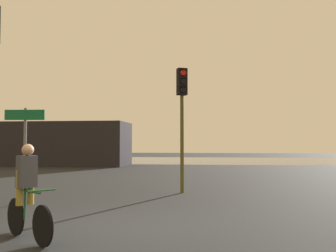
% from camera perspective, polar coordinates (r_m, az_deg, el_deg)
% --- Properties ---
extents(ground_plane, '(120.00, 120.00, 0.00)m').
position_cam_1_polar(ground_plane, '(7.46, -8.48, -15.25)').
color(ground_plane, black).
extents(water_strip, '(80.00, 16.00, 0.01)m').
position_cam_1_polar(water_strip, '(37.25, 3.62, -5.22)').
color(water_strip, slate).
rests_on(water_strip, ground).
extents(distant_building, '(11.14, 4.00, 3.23)m').
position_cam_1_polar(distant_building, '(29.61, -16.95, -2.63)').
color(distant_building, black).
rests_on(distant_building, ground).
extents(traffic_light_center, '(0.39, 0.41, 4.15)m').
position_cam_1_polar(traffic_light_center, '(12.52, 2.15, 3.13)').
color(traffic_light_center, '#4C4719').
rests_on(traffic_light_center, ground).
extents(direction_sign_post, '(1.10, 0.16, 2.60)m').
position_cam_1_polar(direction_sign_post, '(10.91, -21.00, -2.16)').
color(direction_sign_post, slate).
rests_on(direction_sign_post, ground).
extents(cyclist, '(1.34, 1.12, 1.62)m').
position_cam_1_polar(cyclist, '(6.84, -20.66, -9.29)').
color(cyclist, black).
rests_on(cyclist, ground).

